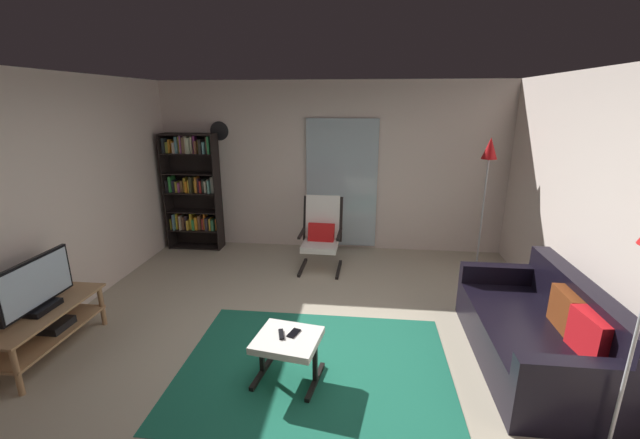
% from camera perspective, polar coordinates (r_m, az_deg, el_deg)
% --- Properties ---
extents(ground_plane, '(7.02, 7.02, 0.00)m').
position_cam_1_polar(ground_plane, '(4.09, -2.30, -17.77)').
color(ground_plane, '#B6AA92').
extents(wall_back, '(5.60, 0.06, 2.60)m').
position_cam_1_polar(wall_back, '(6.34, 1.50, 7.38)').
color(wall_back, silver).
rests_on(wall_back, ground).
extents(wall_left, '(0.06, 6.00, 2.60)m').
position_cam_1_polar(wall_left, '(4.75, -36.69, 0.99)').
color(wall_left, silver).
rests_on(wall_left, ground).
extents(wall_right, '(0.06, 6.00, 2.60)m').
position_cam_1_polar(wall_right, '(4.11, 37.97, -1.21)').
color(wall_right, silver).
rests_on(wall_right, ground).
extents(glass_door_panel, '(1.10, 0.01, 2.00)m').
position_cam_1_polar(glass_door_panel, '(6.31, 3.06, 5.00)').
color(glass_door_panel, silver).
extents(area_rug, '(2.39, 1.84, 0.01)m').
position_cam_1_polar(area_rug, '(3.85, -0.71, -20.15)').
color(area_rug, '#1C6950').
rests_on(area_rug, ground).
extents(tv_stand, '(0.48, 1.19, 0.46)m').
position_cam_1_polar(tv_stand, '(4.64, -34.26, -12.14)').
color(tv_stand, tan).
rests_on(tv_stand, ground).
extents(television, '(0.20, 0.82, 0.50)m').
position_cam_1_polar(television, '(4.48, -35.15, -7.82)').
color(television, black).
rests_on(television, tv_stand).
extents(bookshelf_near_tv, '(0.84, 0.30, 1.83)m').
position_cam_1_polar(bookshelf_near_tv, '(6.68, -17.58, 4.29)').
color(bookshelf_near_tv, black).
rests_on(bookshelf_near_tv, ground).
extents(leather_sofa, '(0.90, 1.82, 0.81)m').
position_cam_1_polar(leather_sofa, '(4.23, 28.59, -14.09)').
color(leather_sofa, black).
rests_on(leather_sofa, ground).
extents(lounge_armchair, '(0.58, 0.66, 1.02)m').
position_cam_1_polar(lounge_armchair, '(5.66, 0.21, -1.71)').
color(lounge_armchair, black).
rests_on(lounge_armchair, ground).
extents(ottoman, '(0.59, 0.56, 0.41)m').
position_cam_1_polar(ottoman, '(3.55, -4.60, -17.19)').
color(ottoman, white).
rests_on(ottoman, ground).
extents(tv_remote, '(0.08, 0.15, 0.02)m').
position_cam_1_polar(tv_remote, '(3.53, -5.50, -15.85)').
color(tv_remote, black).
rests_on(tv_remote, ottoman).
extents(cell_phone, '(0.11, 0.15, 0.01)m').
position_cam_1_polar(cell_phone, '(3.54, -3.73, -15.73)').
color(cell_phone, black).
rests_on(cell_phone, ottoman).
extents(floor_lamp_by_shelf, '(0.22, 0.22, 1.85)m').
position_cam_1_polar(floor_lamp_by_shelf, '(5.80, 22.72, 7.47)').
color(floor_lamp_by_shelf, '#A5A5AD').
rests_on(floor_lamp_by_shelf, ground).
extents(wall_clock, '(0.29, 0.03, 0.29)m').
position_cam_1_polar(wall_clock, '(6.58, -14.03, 12.06)').
color(wall_clock, silver).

